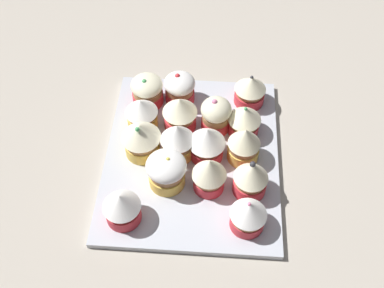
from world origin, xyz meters
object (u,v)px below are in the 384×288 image
at_px(cupcake_15, 147,90).
at_px(cupcake_7, 216,115).
at_px(cupcake_9, 177,142).
at_px(cupcake_12, 122,207).
at_px(cupcake_0, 248,215).
at_px(cupcake_8, 166,171).
at_px(cupcake_6, 207,142).
at_px(cupcake_1, 251,178).
at_px(cupcake_5, 209,174).
at_px(baking_tray, 192,156).
at_px(cupcake_4, 250,90).
at_px(cupcake_3, 244,120).
at_px(cupcake_10, 180,112).
at_px(cupcake_11, 180,88).
at_px(cupcake_13, 141,140).
at_px(cupcake_14, 142,113).
at_px(cupcake_2, 244,145).

bearing_deg(cupcake_15, cupcake_7, -113.26).
height_order(cupcake_9, cupcake_12, cupcake_9).
distance_m(cupcake_0, cupcake_8, 0.15).
height_order(cupcake_6, cupcake_15, cupcake_6).
relative_size(cupcake_1, cupcake_5, 1.01).
xyz_separation_m(baking_tray, cupcake_7, (0.06, -0.04, 0.04)).
height_order(cupcake_0, cupcake_4, cupcake_4).
relative_size(cupcake_4, cupcake_5, 0.87).
distance_m(cupcake_5, cupcake_15, 0.23).
bearing_deg(cupcake_15, cupcake_5, -146.08).
bearing_deg(cupcake_5, cupcake_3, -25.12).
xyz_separation_m(cupcake_4, cupcake_6, (-0.13, 0.08, 0.00)).
distance_m(cupcake_10, cupcake_11, 0.07).
bearing_deg(cupcake_11, cupcake_5, -161.77).
bearing_deg(baking_tray, cupcake_11, 13.85).
bearing_deg(cupcake_8, baking_tray, -32.06).
bearing_deg(cupcake_15, cupcake_4, -86.09).
bearing_deg(cupcake_12, cupcake_9, -30.68).
bearing_deg(cupcake_11, cupcake_4, -88.21).
xyz_separation_m(cupcake_1, cupcake_12, (-0.07, 0.20, -0.00)).
height_order(cupcake_13, cupcake_15, cupcake_13).
relative_size(cupcake_5, cupcake_7, 1.02).
distance_m(baking_tray, cupcake_6, 0.05).
xyz_separation_m(baking_tray, cupcake_0, (-0.13, -0.10, 0.04)).
distance_m(cupcake_3, cupcake_5, 0.14).
bearing_deg(cupcake_6, cupcake_15, 44.78).
height_order(cupcake_7, cupcake_14, cupcake_7).
xyz_separation_m(cupcake_10, cupcake_12, (-0.20, 0.07, -0.00)).
bearing_deg(cupcake_15, cupcake_9, -151.57).
height_order(cupcake_3, cupcake_5, cupcake_5).
xyz_separation_m(cupcake_4, cupcake_13, (-0.14, 0.19, 0.01)).
bearing_deg(baking_tray, cupcake_0, -144.00).
relative_size(cupcake_6, cupcake_11, 1.08).
xyz_separation_m(cupcake_3, cupcake_8, (-0.12, 0.13, 0.00)).
bearing_deg(cupcake_15, cupcake_13, -177.51).
height_order(cupcake_2, cupcake_10, cupcake_2).
relative_size(baking_tray, cupcake_4, 5.63).
height_order(cupcake_3, cupcake_13, cupcake_13).
height_order(baking_tray, cupcake_10, cupcake_10).
relative_size(cupcake_7, cupcake_11, 1.13).
xyz_separation_m(cupcake_6, cupcake_14, (0.06, 0.12, -0.00)).
height_order(cupcake_6, cupcake_8, cupcake_6).
relative_size(cupcake_7, cupcake_12, 1.12).
relative_size(cupcake_4, cupcake_8, 0.97).
relative_size(cupcake_10, cupcake_11, 1.10).
bearing_deg(cupcake_2, baking_tray, 87.84).
distance_m(cupcake_6, cupcake_7, 0.06).
distance_m(cupcake_11, cupcake_14, 0.09).
xyz_separation_m(baking_tray, cupcake_6, (0.00, -0.03, 0.04)).
height_order(cupcake_12, cupcake_13, cupcake_13).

